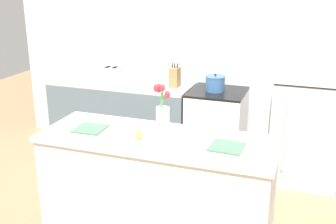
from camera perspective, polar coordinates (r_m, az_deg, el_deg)
back_wall at (r=4.92m, az=6.86°, el=9.35°), size 5.20×0.08×2.70m
kitchen_island at (r=3.37m, az=-1.43°, el=-10.84°), size 1.80×0.66×0.94m
back_counter at (r=5.11m, az=-6.21°, el=-0.77°), size 1.68×0.60×0.89m
stove_range at (r=4.75m, az=6.55°, el=-2.31°), size 0.60×0.61×0.89m
refrigerator at (r=4.52m, az=18.57°, el=1.59°), size 0.68×0.67×1.77m
flower_vase at (r=3.13m, az=-0.74°, el=-0.61°), size 0.12×0.13×0.42m
pear_figurine at (r=3.11m, az=-4.01°, el=-3.03°), size 0.06×0.06×0.10m
plate_setting_left at (r=3.34m, az=-10.51°, el=-2.35°), size 0.33×0.33×0.02m
plate_setting_right at (r=2.98m, az=7.94°, el=-4.83°), size 0.33×0.33×0.02m
toaster at (r=5.02m, az=-7.64°, el=5.09°), size 0.28×0.18×0.17m
cooking_pot at (r=4.59m, az=6.40°, el=3.87°), size 0.22×0.22×0.19m
knife_block at (r=4.72m, az=0.92°, el=4.73°), size 0.10×0.14×0.27m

